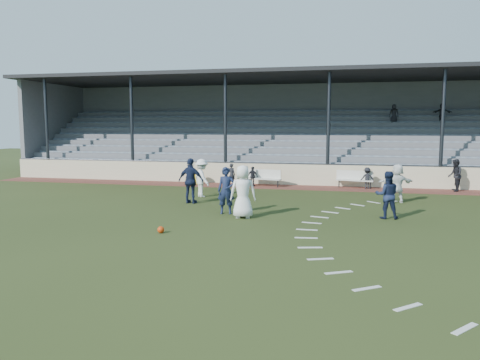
{
  "coord_description": "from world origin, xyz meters",
  "views": [
    {
      "loc": [
        4.09,
        -15.26,
        3.45
      ],
      "look_at": [
        0.0,
        2.5,
        1.3
      ],
      "focal_mm": 35.0,
      "sensor_mm": 36.0,
      "label": 1
    }
  ],
  "objects_px": {
    "bench_right": "(355,178)",
    "football": "(161,230)",
    "trash_bin": "(197,177)",
    "player_navy_lead": "(226,190)",
    "player_white_lead": "(243,192)",
    "official": "(455,175)",
    "bench_left": "(264,176)"
  },
  "relations": [
    {
      "from": "bench_right",
      "to": "football",
      "type": "bearing_deg",
      "value": -104.66
    },
    {
      "from": "football",
      "to": "bench_right",
      "type": "bearing_deg",
      "value": 63.52
    },
    {
      "from": "trash_bin",
      "to": "player_navy_lead",
      "type": "bearing_deg",
      "value": -64.91
    },
    {
      "from": "bench_right",
      "to": "trash_bin",
      "type": "bearing_deg",
      "value": -166.55
    },
    {
      "from": "player_white_lead",
      "to": "official",
      "type": "relative_size",
      "value": 1.18
    },
    {
      "from": "football",
      "to": "player_white_lead",
      "type": "height_order",
      "value": "player_white_lead"
    },
    {
      "from": "bench_left",
      "to": "football",
      "type": "relative_size",
      "value": 9.19
    },
    {
      "from": "bench_left",
      "to": "trash_bin",
      "type": "distance_m",
      "value": 4.01
    },
    {
      "from": "bench_left",
      "to": "football",
      "type": "xyz_separation_m",
      "value": [
        -1.23,
        -11.99,
        -0.47
      ]
    },
    {
      "from": "bench_left",
      "to": "player_white_lead",
      "type": "xyz_separation_m",
      "value": [
        0.79,
        -8.98,
        0.41
      ]
    },
    {
      "from": "bench_left",
      "to": "official",
      "type": "bearing_deg",
      "value": 14.34
    },
    {
      "from": "trash_bin",
      "to": "football",
      "type": "relative_size",
      "value": 3.47
    },
    {
      "from": "football",
      "to": "official",
      "type": "bearing_deg",
      "value": 47.33
    },
    {
      "from": "bench_right",
      "to": "player_white_lead",
      "type": "bearing_deg",
      "value": -102.07
    },
    {
      "from": "football",
      "to": "player_navy_lead",
      "type": "xyz_separation_m",
      "value": [
        1.21,
        3.66,
        0.81
      ]
    },
    {
      "from": "trash_bin",
      "to": "official",
      "type": "relative_size",
      "value": 0.46
    },
    {
      "from": "football",
      "to": "player_white_lead",
      "type": "relative_size",
      "value": 0.11
    },
    {
      "from": "bench_right",
      "to": "player_white_lead",
      "type": "height_order",
      "value": "player_white_lead"
    },
    {
      "from": "bench_left",
      "to": "trash_bin",
      "type": "height_order",
      "value": "bench_left"
    },
    {
      "from": "bench_right",
      "to": "football",
      "type": "distance_m",
      "value": 13.89
    },
    {
      "from": "trash_bin",
      "to": "player_navy_lead",
      "type": "distance_m",
      "value": 9.41
    },
    {
      "from": "player_navy_lead",
      "to": "bench_right",
      "type": "bearing_deg",
      "value": 50.32
    },
    {
      "from": "bench_left",
      "to": "player_navy_lead",
      "type": "distance_m",
      "value": 8.34
    },
    {
      "from": "bench_left",
      "to": "bench_right",
      "type": "xyz_separation_m",
      "value": [
        4.95,
        0.43,
        0.0
      ]
    },
    {
      "from": "bench_right",
      "to": "bench_left",
      "type": "bearing_deg",
      "value": -163.2
    },
    {
      "from": "bench_left",
      "to": "player_navy_lead",
      "type": "xyz_separation_m",
      "value": [
        -0.02,
        -8.33,
        0.33
      ]
    },
    {
      "from": "trash_bin",
      "to": "player_white_lead",
      "type": "height_order",
      "value": "player_white_lead"
    },
    {
      "from": "football",
      "to": "official",
      "type": "height_order",
      "value": "official"
    },
    {
      "from": "official",
      "to": "bench_right",
      "type": "bearing_deg",
      "value": -88.44
    },
    {
      "from": "player_white_lead",
      "to": "official",
      "type": "xyz_separation_m",
      "value": [
        9.22,
        9.17,
        -0.13
      ]
    },
    {
      "from": "official",
      "to": "trash_bin",
      "type": "bearing_deg",
      "value": -85.7
    },
    {
      "from": "bench_left",
      "to": "football",
      "type": "bearing_deg",
      "value": -82.68
    }
  ]
}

